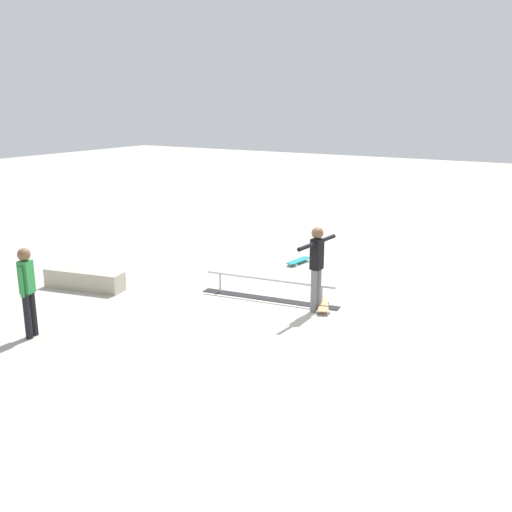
# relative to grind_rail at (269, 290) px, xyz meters

# --- Properties ---
(ground_plane) EXTENTS (60.00, 60.00, 0.00)m
(ground_plane) POSITION_rel_grind_rail_xyz_m (-0.18, -0.01, -0.19)
(ground_plane) COLOR #ADA89E
(grind_rail) EXTENTS (2.85, 0.61, 0.43)m
(grind_rail) POSITION_rel_grind_rail_xyz_m (0.00, 0.00, 0.00)
(grind_rail) COLOR black
(grind_rail) RESTS_ON ground_plane
(skate_ledge) EXTENTS (1.77, 0.75, 0.39)m
(skate_ledge) POSITION_rel_grind_rail_xyz_m (3.63, 1.39, 0.01)
(skate_ledge) COLOR #B2A893
(skate_ledge) RESTS_ON ground_plane
(skater_main) EXTENTS (0.22, 1.29, 1.60)m
(skater_main) POSITION_rel_grind_rail_xyz_m (-1.06, 0.11, 0.74)
(skater_main) COLOR slate
(skater_main) RESTS_ON ground_plane
(skateboard_main) EXTENTS (0.53, 0.81, 0.09)m
(skateboard_main) POSITION_rel_grind_rail_xyz_m (-1.13, -0.06, -0.11)
(skateboard_main) COLOR tan
(skateboard_main) RESTS_ON ground_plane
(bystander_green_shirt) EXTENTS (0.23, 0.35, 1.52)m
(bystander_green_shirt) POSITION_rel_grind_rail_xyz_m (2.45, 3.65, 0.67)
(bystander_green_shirt) COLOR black
(bystander_green_shirt) RESTS_ON ground_plane
(loose_skateboard_teal) EXTENTS (0.33, 0.82, 0.09)m
(loose_skateboard_teal) POSITION_rel_grind_rail_xyz_m (0.67, -2.62, -0.11)
(loose_skateboard_teal) COLOR teal
(loose_skateboard_teal) RESTS_ON ground_plane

